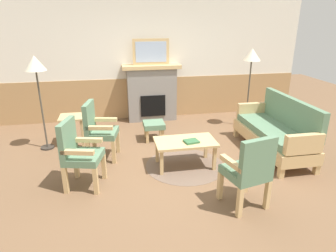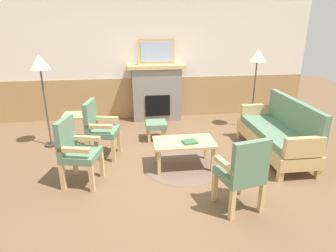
{
  "view_description": "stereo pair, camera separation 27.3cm",
  "coord_description": "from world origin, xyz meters",
  "px_view_note": "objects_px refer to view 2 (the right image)",
  "views": [
    {
      "loc": [
        -0.88,
        -4.26,
        2.28
      ],
      "look_at": [
        0.0,
        0.35,
        0.55
      ],
      "focal_mm": 31.72,
      "sensor_mm": 36.0,
      "label": 1
    },
    {
      "loc": [
        -0.61,
        -4.3,
        2.28
      ],
      "look_at": [
        0.0,
        0.35,
        0.55
      ],
      "focal_mm": 31.72,
      "sensor_mm": 36.0,
      "label": 2
    }
  ],
  "objects_px": {
    "framed_picture": "(156,52)",
    "floor_lamp_by_chairs": "(40,68)",
    "side_table": "(75,120)",
    "floor_lamp_by_couch": "(257,60)",
    "armchair_near_fireplace": "(76,149)",
    "coffee_table": "(184,144)",
    "footstool": "(156,126)",
    "fireplace": "(157,92)",
    "armchair_front_left": "(243,171)",
    "couch": "(278,134)",
    "armchair_by_window_left": "(99,127)",
    "book_on_table": "(190,142)"
  },
  "relations": [
    {
      "from": "fireplace",
      "to": "floor_lamp_by_chairs",
      "type": "height_order",
      "value": "floor_lamp_by_chairs"
    },
    {
      "from": "framed_picture",
      "to": "coffee_table",
      "type": "relative_size",
      "value": 0.83
    },
    {
      "from": "framed_picture",
      "to": "floor_lamp_by_chairs",
      "type": "bearing_deg",
      "value": -149.13
    },
    {
      "from": "coffee_table",
      "to": "side_table",
      "type": "xyz_separation_m",
      "value": [
        -1.87,
        1.27,
        0.05
      ]
    },
    {
      "from": "framed_picture",
      "to": "armchair_near_fireplace",
      "type": "xyz_separation_m",
      "value": [
        -1.4,
        -2.72,
        -1.02
      ]
    },
    {
      "from": "armchair_near_fireplace",
      "to": "floor_lamp_by_couch",
      "type": "relative_size",
      "value": 0.58
    },
    {
      "from": "book_on_table",
      "to": "floor_lamp_by_couch",
      "type": "distance_m",
      "value": 2.58
    },
    {
      "from": "framed_picture",
      "to": "footstool",
      "type": "relative_size",
      "value": 2.0
    },
    {
      "from": "book_on_table",
      "to": "floor_lamp_by_chairs",
      "type": "relative_size",
      "value": 0.13
    },
    {
      "from": "coffee_table",
      "to": "armchair_front_left",
      "type": "height_order",
      "value": "armchair_front_left"
    },
    {
      "from": "couch",
      "to": "floor_lamp_by_chairs",
      "type": "relative_size",
      "value": 1.07
    },
    {
      "from": "book_on_table",
      "to": "armchair_by_window_left",
      "type": "relative_size",
      "value": 0.22
    },
    {
      "from": "fireplace",
      "to": "footstool",
      "type": "relative_size",
      "value": 3.25
    },
    {
      "from": "side_table",
      "to": "floor_lamp_by_couch",
      "type": "xyz_separation_m",
      "value": [
        3.65,
        0.31,
        1.02
      ]
    },
    {
      "from": "book_on_table",
      "to": "floor_lamp_by_couch",
      "type": "bearing_deg",
      "value": 44.33
    },
    {
      "from": "couch",
      "to": "floor_lamp_by_couch",
      "type": "height_order",
      "value": "floor_lamp_by_couch"
    },
    {
      "from": "armchair_by_window_left",
      "to": "floor_lamp_by_couch",
      "type": "height_order",
      "value": "floor_lamp_by_couch"
    },
    {
      "from": "footstool",
      "to": "armchair_by_window_left",
      "type": "bearing_deg",
      "value": -149.26
    },
    {
      "from": "armchair_front_left",
      "to": "floor_lamp_by_couch",
      "type": "xyz_separation_m",
      "value": [
        1.28,
        2.81,
        0.91
      ]
    },
    {
      "from": "side_table",
      "to": "floor_lamp_by_couch",
      "type": "distance_m",
      "value": 3.8
    },
    {
      "from": "fireplace",
      "to": "side_table",
      "type": "bearing_deg",
      "value": -145.56
    },
    {
      "from": "framed_picture",
      "to": "floor_lamp_by_chairs",
      "type": "distance_m",
      "value": 2.48
    },
    {
      "from": "book_on_table",
      "to": "armchair_front_left",
      "type": "xyz_separation_m",
      "value": [
        0.42,
        -1.15,
        0.08
      ]
    },
    {
      "from": "armchair_by_window_left",
      "to": "side_table",
      "type": "bearing_deg",
      "value": 125.3
    },
    {
      "from": "framed_picture",
      "to": "armchair_near_fireplace",
      "type": "distance_m",
      "value": 3.22
    },
    {
      "from": "footstool",
      "to": "armchair_near_fireplace",
      "type": "xyz_separation_m",
      "value": [
        -1.27,
        -1.48,
        0.25
      ]
    },
    {
      "from": "fireplace",
      "to": "side_table",
      "type": "height_order",
      "value": "fireplace"
    },
    {
      "from": "armchair_near_fireplace",
      "to": "armchair_front_left",
      "type": "distance_m",
      "value": 2.3
    },
    {
      "from": "book_on_table",
      "to": "footstool",
      "type": "height_order",
      "value": "book_on_table"
    },
    {
      "from": "framed_picture",
      "to": "coffee_table",
      "type": "height_order",
      "value": "framed_picture"
    },
    {
      "from": "coffee_table",
      "to": "armchair_by_window_left",
      "type": "xyz_separation_m",
      "value": [
        -1.36,
        0.57,
        0.15
      ]
    },
    {
      "from": "armchair_front_left",
      "to": "side_table",
      "type": "height_order",
      "value": "armchair_front_left"
    },
    {
      "from": "fireplace",
      "to": "armchair_by_window_left",
      "type": "height_order",
      "value": "fireplace"
    },
    {
      "from": "armchair_by_window_left",
      "to": "fireplace",
      "type": "bearing_deg",
      "value": 57.8
    },
    {
      "from": "coffee_table",
      "to": "footstool",
      "type": "relative_size",
      "value": 2.4
    },
    {
      "from": "framed_picture",
      "to": "footstool",
      "type": "height_order",
      "value": "framed_picture"
    },
    {
      "from": "framed_picture",
      "to": "footstool",
      "type": "xyz_separation_m",
      "value": [
        -0.14,
        -1.24,
        -1.28
      ]
    },
    {
      "from": "armchair_near_fireplace",
      "to": "armchair_by_window_left",
      "type": "relative_size",
      "value": 1.0
    },
    {
      "from": "armchair_near_fireplace",
      "to": "fireplace",
      "type": "bearing_deg",
      "value": 62.66
    },
    {
      "from": "couch",
      "to": "side_table",
      "type": "height_order",
      "value": "couch"
    },
    {
      "from": "footstool",
      "to": "floor_lamp_by_couch",
      "type": "height_order",
      "value": "floor_lamp_by_couch"
    },
    {
      "from": "armchair_near_fireplace",
      "to": "side_table",
      "type": "distance_m",
      "value": 1.6
    },
    {
      "from": "side_table",
      "to": "floor_lamp_by_couch",
      "type": "bearing_deg",
      "value": 4.94
    },
    {
      "from": "book_on_table",
      "to": "side_table",
      "type": "xyz_separation_m",
      "value": [
        -1.94,
        1.35,
        -0.02
      ]
    },
    {
      "from": "fireplace",
      "to": "footstool",
      "type": "xyz_separation_m",
      "value": [
        -0.14,
        -1.24,
        -0.37
      ]
    },
    {
      "from": "fireplace",
      "to": "couch",
      "type": "height_order",
      "value": "fireplace"
    },
    {
      "from": "coffee_table",
      "to": "armchair_front_left",
      "type": "bearing_deg",
      "value": -67.76
    },
    {
      "from": "armchair_by_window_left",
      "to": "floor_lamp_by_couch",
      "type": "distance_m",
      "value": 3.43
    },
    {
      "from": "fireplace",
      "to": "floor_lamp_by_chairs",
      "type": "xyz_separation_m",
      "value": [
        -2.13,
        -1.27,
        0.8
      ]
    },
    {
      "from": "floor_lamp_by_chairs",
      "to": "side_table",
      "type": "bearing_deg",
      "value": 15.71
    }
  ]
}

